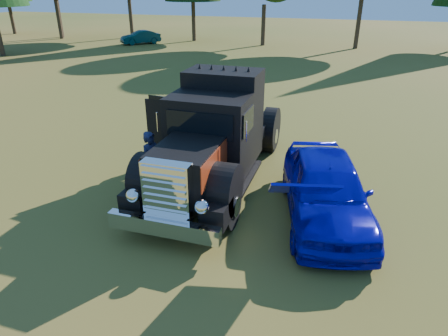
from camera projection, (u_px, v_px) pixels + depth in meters
ground at (159, 225)px, 9.40m from camera, size 120.00×120.00×0.00m
diamond_t_truck at (214, 140)px, 10.88m from camera, size 3.38×7.16×3.00m
hotrod_coupe at (326, 189)px, 9.37m from camera, size 2.82×4.86×1.89m
spectator_near at (152, 162)px, 10.57m from camera, size 0.61×0.73×1.70m
spectator_far at (176, 135)px, 12.34m from camera, size 0.95×1.06×1.80m
distant_teal_car at (141, 37)px, 36.49m from camera, size 3.33×3.44×1.17m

